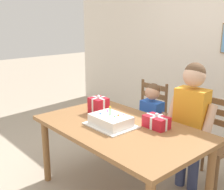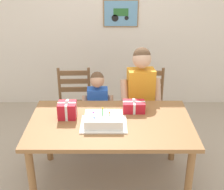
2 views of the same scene
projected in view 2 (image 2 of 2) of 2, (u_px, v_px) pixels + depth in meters
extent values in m
plane|color=tan|center=(110.00, 181.00, 3.34)|extent=(20.00, 20.00, 0.00)
cube|color=silver|center=(110.00, 22.00, 4.59)|extent=(6.40, 0.08, 2.60)
cube|color=olive|center=(120.00, 13.00, 4.49)|extent=(0.51, 0.02, 0.39)
cube|color=#669EC6|center=(120.00, 14.00, 4.48)|extent=(0.48, 0.01, 0.36)
cube|color=#28662D|center=(120.00, 12.00, 4.47)|extent=(0.22, 0.01, 0.11)
cylinder|color=black|center=(114.00, 18.00, 4.50)|extent=(0.10, 0.01, 0.10)
cylinder|color=black|center=(125.00, 18.00, 4.50)|extent=(0.06, 0.01, 0.06)
cube|color=olive|center=(109.00, 124.00, 3.04)|extent=(1.60, 0.95, 0.04)
cylinder|color=olive|center=(31.00, 180.00, 2.83)|extent=(0.07, 0.07, 0.69)
cylinder|color=olive|center=(188.00, 180.00, 2.84)|extent=(0.07, 0.07, 0.69)
cylinder|color=olive|center=(47.00, 134.00, 3.55)|extent=(0.07, 0.07, 0.69)
cylinder|color=olive|center=(172.00, 134.00, 3.56)|extent=(0.07, 0.07, 0.69)
cube|color=white|center=(103.00, 124.00, 2.98)|extent=(0.44, 0.34, 0.01)
cube|color=white|center=(103.00, 120.00, 2.95)|extent=(0.36, 0.26, 0.09)
cylinder|color=#56C666|center=(101.00, 112.00, 2.92)|extent=(0.01, 0.01, 0.07)
sphere|color=yellow|center=(101.00, 108.00, 2.90)|extent=(0.02, 0.02, 0.02)
sphere|color=orange|center=(108.00, 113.00, 2.98)|extent=(0.02, 0.02, 0.02)
sphere|color=purple|center=(92.00, 112.00, 2.98)|extent=(0.02, 0.02, 0.02)
sphere|color=blue|center=(93.00, 118.00, 2.88)|extent=(0.02, 0.02, 0.02)
sphere|color=green|center=(109.00, 115.00, 2.93)|extent=(0.01, 0.01, 0.01)
sphere|color=purple|center=(110.00, 111.00, 3.01)|extent=(0.01, 0.01, 0.01)
cube|color=red|center=(66.00, 110.00, 3.08)|extent=(0.18, 0.16, 0.16)
cube|color=white|center=(66.00, 110.00, 3.08)|extent=(0.18, 0.02, 0.17)
cube|color=white|center=(66.00, 110.00, 3.08)|extent=(0.02, 0.16, 0.17)
sphere|color=white|center=(66.00, 102.00, 3.04)|extent=(0.04, 0.04, 0.04)
cube|color=red|center=(133.00, 106.00, 3.21)|extent=(0.22, 0.15, 0.11)
cube|color=white|center=(133.00, 106.00, 3.21)|extent=(0.23, 0.02, 0.11)
cube|color=white|center=(133.00, 106.00, 3.21)|extent=(0.02, 0.15, 0.11)
sphere|color=white|center=(133.00, 100.00, 3.18)|extent=(0.04, 0.04, 0.04)
cube|color=brown|center=(73.00, 108.00, 3.91)|extent=(0.43, 0.43, 0.04)
cylinder|color=brown|center=(88.00, 132.00, 3.84)|extent=(0.04, 0.04, 0.43)
cylinder|color=brown|center=(57.00, 133.00, 3.83)|extent=(0.04, 0.04, 0.43)
cylinder|color=brown|center=(89.00, 117.00, 4.18)|extent=(0.04, 0.04, 0.43)
cylinder|color=brown|center=(61.00, 118.00, 4.17)|extent=(0.04, 0.04, 0.43)
cylinder|color=brown|center=(88.00, 84.00, 3.98)|extent=(0.04, 0.04, 0.45)
cylinder|color=brown|center=(58.00, 85.00, 3.97)|extent=(0.04, 0.04, 0.45)
cube|color=brown|center=(73.00, 89.00, 4.00)|extent=(0.36, 0.04, 0.06)
cube|color=brown|center=(73.00, 81.00, 3.96)|extent=(0.36, 0.04, 0.06)
cube|color=brown|center=(72.00, 73.00, 3.91)|extent=(0.36, 0.04, 0.06)
cube|color=brown|center=(147.00, 108.00, 3.91)|extent=(0.43, 0.43, 0.04)
cylinder|color=brown|center=(162.00, 132.00, 3.83)|extent=(0.04, 0.04, 0.43)
cylinder|color=brown|center=(132.00, 132.00, 3.84)|extent=(0.04, 0.04, 0.43)
cylinder|color=brown|center=(159.00, 117.00, 4.18)|extent=(0.04, 0.04, 0.43)
cylinder|color=brown|center=(130.00, 117.00, 4.18)|extent=(0.04, 0.04, 0.43)
cylinder|color=brown|center=(161.00, 85.00, 3.98)|extent=(0.04, 0.04, 0.45)
cylinder|color=brown|center=(131.00, 84.00, 3.98)|extent=(0.04, 0.04, 0.45)
cube|color=brown|center=(146.00, 89.00, 4.01)|extent=(0.36, 0.03, 0.06)
cube|color=brown|center=(146.00, 81.00, 3.96)|extent=(0.36, 0.03, 0.06)
cube|color=brown|center=(147.00, 73.00, 3.91)|extent=(0.36, 0.03, 0.06)
cylinder|color=#38426B|center=(143.00, 131.00, 3.81)|extent=(0.10, 0.10, 0.49)
cylinder|color=#38426B|center=(132.00, 132.00, 3.79)|extent=(0.10, 0.10, 0.49)
cube|color=orange|center=(139.00, 92.00, 3.58)|extent=(0.32, 0.22, 0.56)
cylinder|color=tan|center=(156.00, 94.00, 3.58)|extent=(0.11, 0.24, 0.37)
cylinder|color=tan|center=(123.00, 96.00, 3.53)|extent=(0.11, 0.24, 0.37)
sphere|color=tan|center=(141.00, 59.00, 3.41)|extent=(0.21, 0.21, 0.21)
sphere|color=brown|center=(141.00, 56.00, 3.41)|extent=(0.20, 0.20, 0.20)
cylinder|color=#38426B|center=(102.00, 135.00, 3.82)|extent=(0.08, 0.08, 0.38)
cylinder|color=#38426B|center=(93.00, 135.00, 3.82)|extent=(0.08, 0.08, 0.38)
cube|color=blue|center=(97.00, 106.00, 3.65)|extent=(0.24, 0.15, 0.43)
cylinder|color=tan|center=(109.00, 107.00, 3.64)|extent=(0.07, 0.18, 0.29)
cylinder|color=tan|center=(84.00, 108.00, 3.62)|extent=(0.07, 0.18, 0.29)
sphere|color=tan|center=(96.00, 80.00, 3.52)|extent=(0.16, 0.16, 0.16)
sphere|color=brown|center=(96.00, 78.00, 3.52)|extent=(0.15, 0.15, 0.15)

